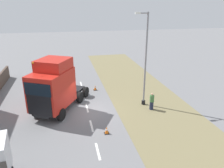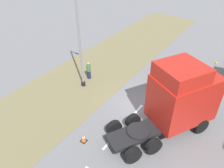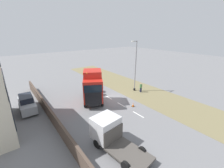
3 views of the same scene
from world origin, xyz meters
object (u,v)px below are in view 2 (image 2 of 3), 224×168
(lorry_cab, at_px, (180,98))
(pedestrian, at_px, (89,71))
(lamp_post, at_px, (80,43))
(traffic_cone_lead, at_px, (83,138))
(traffic_cone_trailing, at_px, (152,77))

(lorry_cab, height_order, pedestrian, lorry_cab)
(lamp_post, bearing_deg, lorry_cab, -1.13)
(lorry_cab, relative_size, traffic_cone_lead, 12.14)
(pedestrian, height_order, traffic_cone_trailing, pedestrian)
(traffic_cone_lead, bearing_deg, traffic_cone_trailing, 87.35)
(pedestrian, xyz_separation_m, traffic_cone_lead, (4.29, -5.76, -0.50))
(lorry_cab, xyz_separation_m, traffic_cone_lead, (-4.12, -4.43, -2.09))
(lorry_cab, relative_size, lamp_post, 0.84)
(lamp_post, relative_size, traffic_cone_lead, 14.46)
(lamp_post, distance_m, pedestrian, 3.34)
(traffic_cone_trailing, bearing_deg, traffic_cone_lead, -92.65)
(traffic_cone_lead, bearing_deg, lorry_cab, 47.12)
(lorry_cab, bearing_deg, traffic_cone_lead, -103.75)
(lamp_post, bearing_deg, traffic_cone_lead, -49.73)
(traffic_cone_lead, height_order, traffic_cone_trailing, same)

